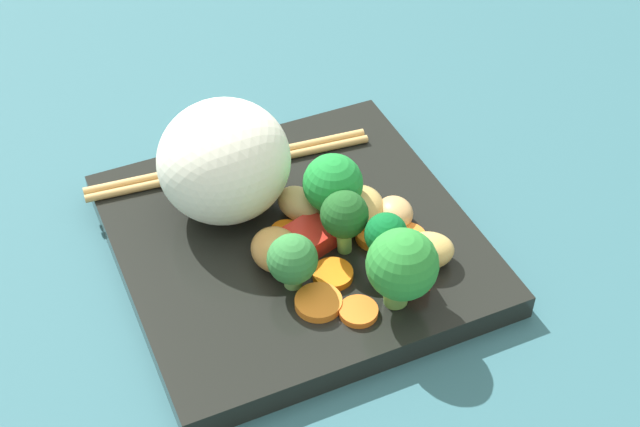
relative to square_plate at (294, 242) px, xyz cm
name	(u,v)px	position (x,y,z in cm)	size (l,w,h in cm)	color
ground_plane	(295,261)	(0.00, 0.00, -1.96)	(110.00, 110.00, 2.00)	#2E5C65
square_plate	(294,242)	(0.00, 0.00, 0.00)	(24.30, 24.30, 1.91)	black
rice_mound	(224,161)	(3.53, -4.32, 5.29)	(9.48, 9.25, 8.67)	white
broccoli_floret_0	(344,216)	(-2.60, 2.85, 4.19)	(3.30, 3.30, 5.07)	#76C05C
broccoli_floret_1	(292,260)	(1.82, 4.74, 3.43)	(3.37, 3.37, 4.28)	#72B55C
broccoli_floret_2	(333,186)	(-2.92, 0.12, 4.57)	(4.21, 4.21, 5.85)	#5C9842
broccoli_floret_3	(402,266)	(-4.10, 8.65, 4.44)	(4.66, 4.66, 6.03)	#659A43
broccoli_floret_4	(386,236)	(-4.48, 5.42, 3.99)	(2.90, 2.90, 4.65)	#70A548
carrot_slice_0	(358,311)	(-1.26, 8.57, 1.19)	(2.55, 2.55, 0.48)	orange
carrot_slice_1	(285,230)	(0.62, -0.25, 1.22)	(2.17, 2.17, 0.52)	orange
carrot_slice_2	(333,274)	(-0.95, 4.95, 1.23)	(2.75, 2.75, 0.54)	orange
carrot_slice_3	(318,302)	(0.88, 6.95, 1.24)	(3.12, 3.12, 0.56)	orange
carrot_slice_4	(376,234)	(-5.20, 2.59, 1.32)	(2.97, 2.97, 0.72)	orange
carrot_slice_5	(406,239)	(-6.92, 3.83, 1.33)	(2.79, 2.79, 0.76)	orange
pepper_chunk_0	(311,236)	(-0.72, 1.44, 1.66)	(2.93, 2.86, 1.41)	red
pepper_chunk_1	(413,273)	(-5.71, 7.33, 1.88)	(2.25, 1.59, 1.85)	red
chicken_piece_0	(361,207)	(-4.88, 0.51, 2.22)	(3.88, 3.34, 2.53)	tan
chicken_piece_1	(300,204)	(-1.01, -1.55, 2.08)	(3.59, 2.58, 2.25)	tan
chicken_piece_2	(276,250)	(2.15, 2.35, 2.26)	(3.78, 3.31, 2.62)	#BE8744
chicken_piece_3	(427,251)	(-7.38, 5.96, 2.05)	(3.79, 2.95, 2.19)	#D8AF5B
chicken_piece_4	(395,213)	(-7.02, 1.63, 1.93)	(2.97, 2.61, 1.94)	tan
chopstick_pair	(230,164)	(2.07, -8.57, 1.26)	(22.18, 2.49, 0.61)	tan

